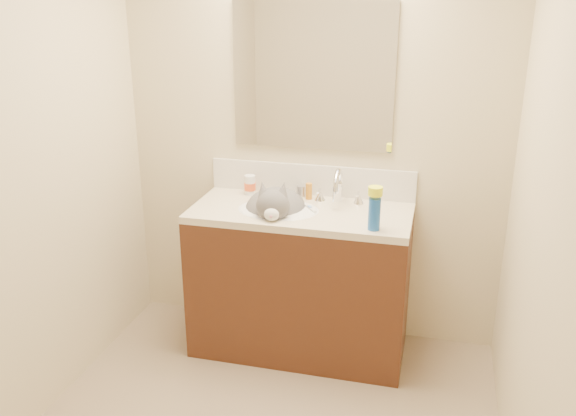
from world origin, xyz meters
The scene contains 16 objects.
room_shell centered at (0.00, 0.00, 1.49)m, with size 2.24×2.54×2.52m.
vanity_cabinet centered at (0.00, 0.97, 0.41)m, with size 1.20×0.55×0.82m, color #412012.
counter_slab centered at (0.00, 0.97, 0.84)m, with size 1.20×0.55×0.04m, color beige.
basin centered at (-0.12, 0.94, 0.79)m, with size 0.45×0.36×0.14m, color white.
faucet centered at (0.18, 1.11, 0.95)m, with size 0.28×0.20×0.21m.
cat centered at (-0.14, 0.97, 0.85)m, with size 0.44×0.50×0.35m.
backsplash centered at (0.00, 1.24, 0.95)m, with size 1.20×0.02×0.18m, color silver.
mirror centered at (0.00, 1.24, 1.54)m, with size 0.90×0.02×0.80m, color white.
pill_bottle centered at (-0.35, 1.16, 0.92)m, with size 0.06×0.06×0.11m, color silver.
pill_label centered at (-0.35, 1.16, 0.91)m, with size 0.07×0.07×0.04m, color #E35525.
silver_jar centered at (-0.05, 1.19, 0.89)m, with size 0.06×0.06×0.07m, color #B7B7BC.
amber_bottle centered at (0.00, 1.16, 0.91)m, with size 0.04×0.04×0.09m, color #C87717.
toothbrush centered at (0.04, 1.00, 0.87)m, with size 0.02×0.15×0.01m, color silver.
toothbrush_head centered at (0.04, 1.00, 0.87)m, with size 0.02×0.03×0.02m, color #6890DD.
spray_can centered at (0.42, 0.78, 0.94)m, with size 0.06×0.06×0.17m, color #1851AD.
spray_cap centered at (0.42, 0.78, 1.06)m, with size 0.07×0.07×0.04m, color #EDFC1A.
Camera 1 is at (0.70, -2.07, 1.99)m, focal length 38.00 mm.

